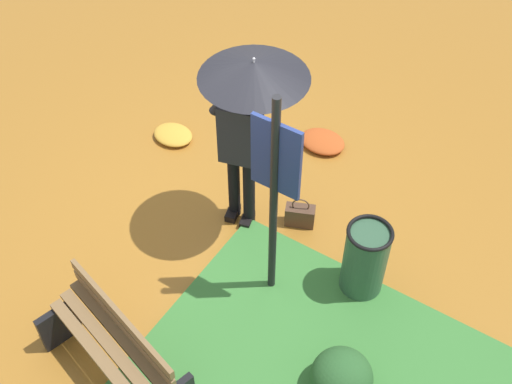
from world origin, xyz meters
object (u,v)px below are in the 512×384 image
person_with_umbrella (248,103)px  info_sign_post (275,181)px  park_bench (115,347)px  trash_bin (365,260)px  handbag (300,215)px

person_with_umbrella → info_sign_post: (0.64, -0.59, -0.11)m
park_bench → trash_bin: 2.31m
park_bench → trash_bin: trash_bin is taller
info_sign_post → handbag: bearing=101.9°
trash_bin → info_sign_post: bearing=-148.0°
info_sign_post → handbag: 1.56m
handbag → trash_bin: size_ratio=0.44×
park_bench → trash_bin: size_ratio=1.72×
info_sign_post → park_bench: 1.89m
info_sign_post → trash_bin: (0.71, 0.44, -1.03)m
info_sign_post → person_with_umbrella: bearing=137.6°
person_with_umbrella → trash_bin: bearing=-6.1°
person_with_umbrella → park_bench: bearing=-89.3°
handbag → park_bench: (-0.45, -2.27, 0.28)m
info_sign_post → trash_bin: 1.32m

